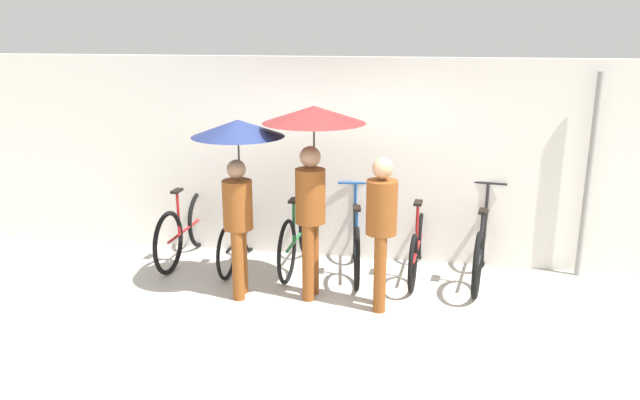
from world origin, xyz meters
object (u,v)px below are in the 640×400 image
parked_bicycle_2 (298,236)px  pedestrian_trailing (381,222)px  parked_bicycle_1 (240,237)px  pedestrian_leading (238,159)px  parked_bicycle_4 (418,245)px  pedestrian_center (313,146)px  parked_bicycle_5 (481,249)px  parked_bicycle_3 (356,242)px  parked_bicycle_0 (185,229)px

parked_bicycle_2 → pedestrian_trailing: pedestrian_trailing is taller
parked_bicycle_2 → parked_bicycle_1: bearing=94.4°
parked_bicycle_1 → pedestrian_trailing: 2.16m
parked_bicycle_1 → parked_bicycle_2: parked_bicycle_1 is taller
parked_bicycle_2 → pedestrian_leading: size_ratio=0.91×
parked_bicycle_4 → parked_bicycle_2: bearing=94.4°
parked_bicycle_2 → pedestrian_center: 1.54m
parked_bicycle_5 → pedestrian_leading: (-2.64, -0.82, 1.14)m
parked_bicycle_3 → pedestrian_center: bearing=142.7°
parked_bicycle_0 → pedestrian_trailing: (2.56, -1.02, 0.55)m
parked_bicycle_5 → pedestrian_trailing: pedestrian_trailing is taller
parked_bicycle_0 → pedestrian_trailing: size_ratio=1.09×
parked_bicycle_5 → pedestrian_trailing: bearing=139.2°
parked_bicycle_5 → parked_bicycle_4: bearing=91.6°
parked_bicycle_1 → parked_bicycle_4: size_ratio=0.94×
parked_bicycle_3 → parked_bicycle_5: bearing=-98.1°
parked_bicycle_0 → pedestrian_center: 2.34m
parked_bicycle_2 → pedestrian_leading: 1.51m
pedestrian_leading → pedestrian_center: pedestrian_center is taller
parked_bicycle_5 → pedestrian_center: (-1.85, -0.71, 1.29)m
parked_bicycle_3 → pedestrian_trailing: 1.16m
parked_bicycle_0 → pedestrian_leading: bearing=-130.1°
parked_bicycle_1 → pedestrian_trailing: bearing=-117.7°
parked_bicycle_1 → pedestrian_center: size_ratio=0.78×
parked_bicycle_0 → parked_bicycle_1: bearing=-92.0°
parked_bicycle_3 → parked_bicycle_2: bearing=76.0°
parked_bicycle_0 → pedestrian_center: pedestrian_center is taller
parked_bicycle_5 → parked_bicycle_1: bearing=97.7°
parked_bicycle_1 → pedestrian_trailing: (1.83, -0.98, 0.59)m
pedestrian_leading → parked_bicycle_3: bearing=30.1°
parked_bicycle_0 → pedestrian_trailing: 2.81m
pedestrian_leading → parked_bicycle_4: bearing=20.7°
parked_bicycle_1 → parked_bicycle_5: bearing=-90.2°
parked_bicycle_1 → pedestrian_center: (1.07, -0.74, 1.32)m
parked_bicycle_4 → parked_bicycle_5: bearing=-93.0°
parked_bicycle_5 → pedestrian_trailing: 1.55m
parked_bicycle_3 → pedestrian_leading: pedestrian_leading is taller
parked_bicycle_2 → parked_bicycle_4: 1.46m
parked_bicycle_5 → pedestrian_center: 2.36m
pedestrian_trailing → pedestrian_leading: bearing=170.9°
parked_bicycle_2 → parked_bicycle_5: bearing=-90.1°
parked_bicycle_5 → pedestrian_center: bearing=119.2°
parked_bicycle_0 → pedestrian_leading: (1.02, -0.90, 1.13)m
parked_bicycle_2 → pedestrian_trailing: 1.59m
pedestrian_leading → pedestrian_trailing: pedestrian_leading is taller
parked_bicycle_2 → pedestrian_trailing: bearing=-131.1°
parked_bicycle_0 → parked_bicycle_2: bearing=-89.0°
parked_bicycle_0 → parked_bicycle_5: 3.66m
parked_bicycle_1 → parked_bicycle_2: (0.73, 0.03, 0.04)m
pedestrian_center → parked_bicycle_5: bearing=26.9°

